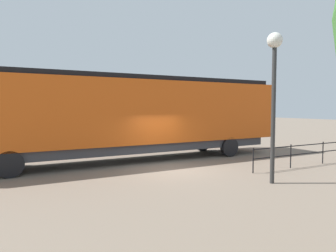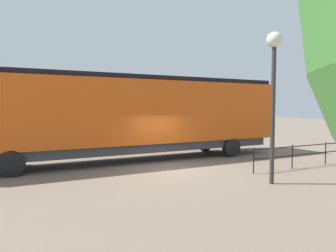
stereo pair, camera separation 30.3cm
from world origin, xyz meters
name	(u,v)px [view 1 (the left image)]	position (x,y,z in m)	size (l,w,h in m)	color
ground_plane	(172,170)	(0.00, 0.00, 0.00)	(120.00, 120.00, 0.00)	#756656
locomotive	(139,114)	(-3.06, -0.33, 2.47)	(2.99, 17.64, 4.43)	#D15114
lamp_post	(274,72)	(4.02, 1.98, 4.12)	(0.56, 0.56, 5.55)	#2D2D2D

